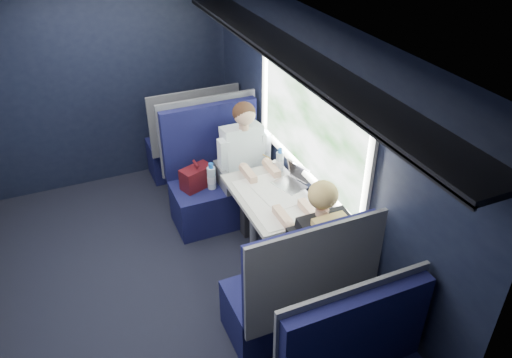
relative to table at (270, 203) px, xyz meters
name	(u,v)px	position (x,y,z in m)	size (l,w,h in m)	color
ground	(163,291)	(-1.03, 0.00, -0.67)	(2.80, 4.20, 0.01)	black
room_shell	(146,144)	(-1.01, 0.00, 0.81)	(3.00, 4.40, 2.40)	black
table	(270,203)	(0.00, 0.00, 0.00)	(0.62, 1.00, 0.74)	#54565E
seat_bay_near	(218,182)	(-0.19, 0.87, -0.24)	(1.04, 0.62, 1.26)	black
seat_bay_far	(295,295)	(-0.18, -0.87, -0.25)	(1.04, 0.62, 1.26)	black
seat_row_front	(192,143)	(-0.18, 1.80, -0.25)	(1.04, 0.51, 1.16)	black
man	(247,160)	(0.07, 0.70, 0.06)	(0.53, 0.56, 1.32)	black
woman	(316,242)	(0.07, -0.71, 0.06)	(0.53, 0.56, 1.32)	black
papers	(278,198)	(0.05, -0.07, 0.08)	(0.56, 0.81, 0.01)	white
laptop	(294,179)	(0.28, 0.08, 0.13)	(0.29, 0.33, 0.21)	silver
bottle_small	(280,161)	(0.26, 0.34, 0.18)	(0.07, 0.07, 0.24)	silver
cup	(276,165)	(0.24, 0.39, 0.12)	(0.07, 0.07, 0.09)	white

